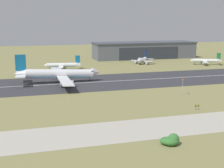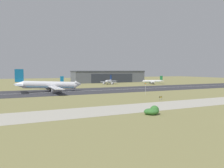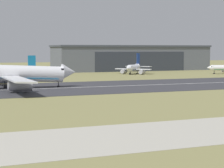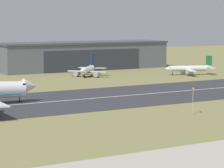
# 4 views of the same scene
# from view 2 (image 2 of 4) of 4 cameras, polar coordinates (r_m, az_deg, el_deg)

# --- Properties ---
(ground_plane) EXTENTS (618.70, 618.70, 0.00)m
(ground_plane) POSITION_cam_2_polar(r_m,az_deg,el_deg) (109.20, 6.56, -4.01)
(ground_plane) COLOR olive
(runway_strip) EXTENTS (378.70, 43.63, 0.06)m
(runway_strip) POSITION_cam_2_polar(r_m,az_deg,el_deg) (156.43, -3.57, -1.66)
(runway_strip) COLOR #333338
(runway_strip) RESTS_ON ground_plane
(runway_centreline) EXTENTS (340.83, 0.70, 0.01)m
(runway_centreline) POSITION_cam_2_polar(r_m,az_deg,el_deg) (156.43, -3.57, -1.65)
(runway_centreline) COLOR silver
(runway_centreline) RESTS_ON runway_strip
(taxiway_road) EXTENTS (284.03, 17.77, 0.05)m
(taxiway_road) POSITION_cam_2_polar(r_m,az_deg,el_deg) (92.40, 13.27, -5.47)
(taxiway_road) COLOR #B2AD9E
(taxiway_road) RESTS_ON ground_plane
(hangar_building) EXTENTS (87.29, 23.53, 13.72)m
(hangar_building) POSITION_cam_2_polar(r_m,az_deg,el_deg) (259.63, -0.89, 1.97)
(hangar_building) COLOR slate
(hangar_building) RESTS_ON ground_plane
(airplane_landing) EXTENTS (44.37, 56.01, 15.12)m
(airplane_landing) POSITION_cam_2_polar(r_m,az_deg,el_deg) (151.18, -15.92, -0.30)
(airplane_landing) COLOR white
(airplane_landing) RESTS_ON ground_plane
(airplane_parked_west) EXTENTS (24.74, 19.81, 9.13)m
(airplane_parked_west) POSITION_cam_2_polar(r_m,az_deg,el_deg) (195.45, -15.88, 0.11)
(airplane_parked_west) COLOR white
(airplane_parked_west) RESTS_ON ground_plane
(airplane_parked_centre) EXTENTS (22.87, 18.23, 8.53)m
(airplane_parked_centre) POSITION_cam_2_polar(r_m,az_deg,el_deg) (230.52, 10.53, 0.69)
(airplane_parked_centre) COLOR white
(airplane_parked_centre) RESTS_ON ground_plane
(airplane_parked_east) EXTENTS (16.90, 17.28, 9.74)m
(airplane_parked_east) POSITION_cam_2_polar(r_m,az_deg,el_deg) (222.83, -0.86, 0.65)
(airplane_parked_east) COLOR silver
(airplane_parked_east) RESTS_ON ground_plane
(shrub_clump) EXTENTS (4.97, 4.08, 2.95)m
(shrub_clump) POSITION_cam_2_polar(r_m,az_deg,el_deg) (72.91, 10.47, -6.96)
(shrub_clump) COLOR #387533
(shrub_clump) RESTS_ON ground_plane
(windsock_pole) EXTENTS (1.81, 2.58, 7.00)m
(windsock_pole) POSITION_cam_2_polar(r_m,az_deg,el_deg) (128.06, 8.80, -0.07)
(windsock_pole) COLOR #B7B7BC
(windsock_pole) RESTS_ON ground_plane
(runway_sign) EXTENTS (1.64, 0.13, 1.82)m
(runway_sign) POSITION_cam_2_polar(r_m,az_deg,el_deg) (108.04, 12.58, -3.42)
(runway_sign) COLOR #4C4C51
(runway_sign) RESTS_ON ground_plane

